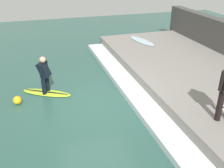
{
  "coord_description": "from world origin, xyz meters",
  "views": [
    {
      "loc": [
        -1.68,
        -7.25,
        4.37
      ],
      "look_at": [
        0.56,
        0.0,
        0.7
      ],
      "focal_mm": 42.0,
      "sensor_mm": 36.0,
      "label": 1
    }
  ],
  "objects_px": {
    "surfboard_riding": "(47,93)",
    "surfer_riding": "(44,73)",
    "surfboard_spare": "(142,41)",
    "marker_buoy": "(17,100)"
  },
  "relations": [
    {
      "from": "surfboard_riding",
      "to": "surfer_riding",
      "type": "distance_m",
      "value": 0.76
    },
    {
      "from": "surfboard_riding",
      "to": "surfboard_spare",
      "type": "distance_m",
      "value": 6.12
    },
    {
      "from": "surfboard_riding",
      "to": "marker_buoy",
      "type": "bearing_deg",
      "value": -153.57
    },
    {
      "from": "surfer_riding",
      "to": "surfboard_spare",
      "type": "bearing_deg",
      "value": 33.59
    },
    {
      "from": "surfboard_spare",
      "to": "marker_buoy",
      "type": "relative_size",
      "value": 7.25
    },
    {
      "from": "surfboard_spare",
      "to": "marker_buoy",
      "type": "bearing_deg",
      "value": -147.49
    },
    {
      "from": "marker_buoy",
      "to": "surfboard_riding",
      "type": "bearing_deg",
      "value": 26.43
    },
    {
      "from": "surfboard_riding",
      "to": "surfer_riding",
      "type": "bearing_deg",
      "value": 153.43
    },
    {
      "from": "marker_buoy",
      "to": "surfer_riding",
      "type": "bearing_deg",
      "value": 26.43
    },
    {
      "from": "surfboard_riding",
      "to": "surfboard_spare",
      "type": "relative_size",
      "value": 0.88
    }
  ]
}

